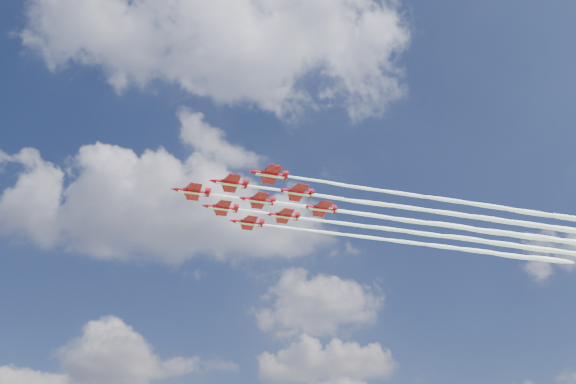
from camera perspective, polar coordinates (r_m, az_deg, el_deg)
The scene contains 9 objects.
jet_lead at distance 164.39m, azimuth 9.69°, elevation -2.52°, with size 115.56×25.70×2.65m.
jet_row2_port at distance 162.84m, azimuth 13.55°, elevation -1.78°, with size 115.56×25.70×2.65m.
jet_row2_starb at distance 173.48m, azimuth 11.51°, elevation -3.91°, with size 115.56×25.70×2.65m.
jet_row3_port at distance 162.06m, azimuth 17.46°, elevation -1.02°, with size 115.56×25.70×2.65m.
jet_row3_centre at distance 172.21m, azimuth 15.18°, elevation -3.21°, with size 115.56×25.70×2.65m.
jet_row3_starb at distance 182.82m, azimuth 13.16°, elevation -5.15°, with size 115.56×25.70×2.65m.
jet_row4_port at distance 171.67m, azimuth 18.88°, elevation -2.49°, with size 115.56×25.70×2.65m.
jet_row4_starb at distance 181.80m, azimuth 16.65°, elevation -4.49°, with size 115.56×25.70×2.65m.
jet_tail at distance 181.47m, azimuth 20.16°, elevation -3.81°, with size 115.56×25.70×2.65m.
Camera 1 is at (-4.31, -128.80, 12.87)m, focal length 35.00 mm.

